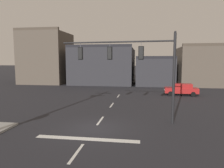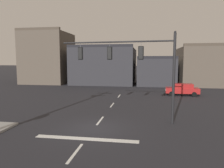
% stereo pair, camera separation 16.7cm
% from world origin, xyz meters
% --- Properties ---
extents(ground_plane, '(400.00, 400.00, 0.00)m').
position_xyz_m(ground_plane, '(0.00, 0.00, 0.00)').
color(ground_plane, '#232328').
extents(stop_bar_paint, '(6.40, 0.50, 0.01)m').
position_xyz_m(stop_bar_paint, '(0.00, -2.00, 0.00)').
color(stop_bar_paint, silver).
rests_on(stop_bar_paint, ground).
extents(lane_centreline, '(0.16, 26.40, 0.01)m').
position_xyz_m(lane_centreline, '(0.00, 2.00, 0.00)').
color(lane_centreline, silver).
rests_on(lane_centreline, ground).
extents(signal_mast_near_side, '(8.86, 0.90, 6.87)m').
position_xyz_m(signal_mast_near_side, '(2.67, 2.34, 4.74)').
color(signal_mast_near_side, black).
rests_on(signal_mast_near_side, ground).
extents(car_lot_nearside, '(4.52, 2.06, 1.61)m').
position_xyz_m(car_lot_nearside, '(8.50, 15.85, 0.86)').
color(car_lot_nearside, '#A81E1E').
rests_on(car_lot_nearside, ground).
extents(building_row, '(40.15, 13.33, 11.12)m').
position_xyz_m(building_row, '(-3.84, 29.82, 4.02)').
color(building_row, brown).
rests_on(building_row, ground).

